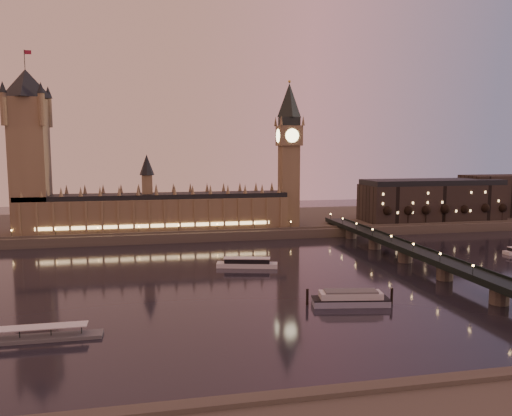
% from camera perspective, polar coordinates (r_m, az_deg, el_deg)
% --- Properties ---
extents(ground, '(700.00, 700.00, 0.00)m').
position_cam_1_polar(ground, '(238.30, -1.12, -8.20)').
color(ground, black).
rests_on(ground, ground).
extents(far_embankment, '(560.00, 130.00, 6.00)m').
position_cam_1_polar(far_embankment, '(402.24, -1.25, -1.63)').
color(far_embankment, '#423D35').
rests_on(far_embankment, ground).
extents(palace_of_westminster, '(180.00, 26.62, 52.00)m').
position_cam_1_polar(palace_of_westminster, '(349.61, -11.30, 0.07)').
color(palace_of_westminster, brown).
rests_on(palace_of_westminster, ground).
extents(victoria_tower, '(31.68, 31.68, 118.00)m').
position_cam_1_polar(victoria_tower, '(355.96, -24.52, 6.83)').
color(victoria_tower, brown).
rests_on(victoria_tower, ground).
extents(big_ben, '(17.68, 17.68, 104.00)m').
position_cam_1_polar(big_ben, '(360.47, 3.79, 7.11)').
color(big_ben, brown).
rests_on(big_ben, ground).
extents(westminster_bridge, '(13.20, 260.00, 15.30)m').
position_cam_1_polar(westminster_bridge, '(268.88, 18.54, -5.62)').
color(westminster_bridge, black).
rests_on(westminster_bridge, ground).
extents(city_block, '(155.00, 45.00, 34.00)m').
position_cam_1_polar(city_block, '(430.69, 21.76, 1.02)').
color(city_block, black).
rests_on(city_block, ground).
extents(bare_tree_0, '(6.39, 6.39, 12.99)m').
position_cam_1_polar(bare_tree_0, '(377.62, 14.69, -0.45)').
color(bare_tree_0, black).
rests_on(bare_tree_0, ground).
extents(bare_tree_1, '(6.39, 6.39, 12.99)m').
position_cam_1_polar(bare_tree_1, '(385.04, 16.84, -0.38)').
color(bare_tree_1, black).
rests_on(bare_tree_1, ground).
extents(bare_tree_2, '(6.39, 6.39, 12.99)m').
position_cam_1_polar(bare_tree_2, '(392.99, 18.91, -0.32)').
color(bare_tree_2, black).
rests_on(bare_tree_2, ground).
extents(bare_tree_3, '(6.39, 6.39, 12.99)m').
position_cam_1_polar(bare_tree_3, '(401.43, 20.89, -0.26)').
color(bare_tree_3, black).
rests_on(bare_tree_3, ground).
extents(bare_tree_4, '(6.39, 6.39, 12.99)m').
position_cam_1_polar(bare_tree_4, '(410.33, 22.79, -0.20)').
color(bare_tree_4, black).
rests_on(bare_tree_4, ground).
extents(bare_tree_5, '(6.39, 6.39, 12.99)m').
position_cam_1_polar(bare_tree_5, '(419.66, 24.60, -0.14)').
color(bare_tree_5, black).
rests_on(bare_tree_5, ground).
extents(bare_tree_6, '(6.39, 6.39, 12.99)m').
position_cam_1_polar(bare_tree_6, '(429.40, 26.34, -0.09)').
color(bare_tree_6, black).
rests_on(bare_tree_6, ground).
extents(cruise_boat_a, '(32.45, 14.59, 5.08)m').
position_cam_1_polar(cruise_boat_a, '(262.32, -1.03, -6.31)').
color(cruise_boat_a, silver).
rests_on(cruise_boat_a, ground).
extents(moored_barge, '(34.41, 13.35, 6.39)m').
position_cam_1_polar(moored_barge, '(203.85, 10.76, -10.12)').
color(moored_barge, '#8E97B5').
rests_on(moored_barge, ground).
extents(pontoon_pier, '(39.85, 6.64, 10.63)m').
position_cam_1_polar(pontoon_pier, '(180.84, -23.65, -13.30)').
color(pontoon_pier, '#595B5E').
rests_on(pontoon_pier, ground).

